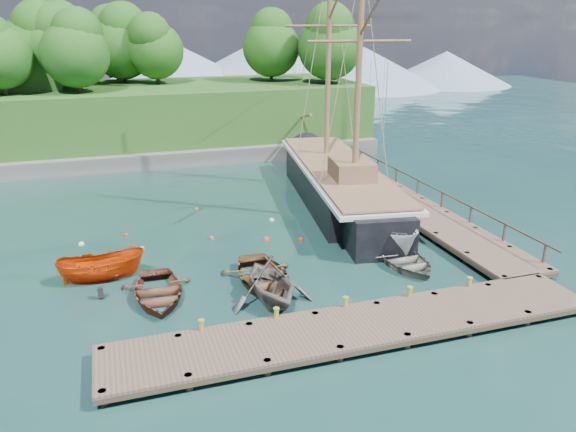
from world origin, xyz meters
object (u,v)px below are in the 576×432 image
object	(u,v)px
rowboat_1	(271,302)
rowboat_3	(405,267)
schooner	(338,186)
rowboat_2	(263,284)
cabin_boat_white	(382,248)
rowboat_0	(158,299)
motorboat_orange	(103,280)

from	to	relation	value
rowboat_1	rowboat_3	xyz separation A→B (m)	(7.53, 1.49, 0.00)
schooner	rowboat_2	bearing A→B (deg)	-119.37
cabin_boat_white	rowboat_2	bearing A→B (deg)	-175.94
rowboat_0	cabin_boat_white	size ratio (longest dim) A/B	0.90
cabin_boat_white	schooner	world-z (taller)	schooner
rowboat_2	cabin_boat_white	bearing A→B (deg)	17.35
rowboat_1	rowboat_2	distance (m)	1.78
cabin_boat_white	rowboat_0	bearing A→B (deg)	177.54
motorboat_orange	schooner	xyz separation A→B (m)	(15.51, 7.80, 1.08)
rowboat_3	cabin_boat_white	size ratio (longest dim) A/B	0.84
schooner	rowboat_1	bearing A→B (deg)	-115.64
rowboat_2	cabin_boat_white	world-z (taller)	cabin_boat_white
rowboat_2	motorboat_orange	size ratio (longest dim) A/B	1.20
rowboat_1	cabin_boat_white	world-z (taller)	rowboat_1
motorboat_orange	cabin_boat_white	size ratio (longest dim) A/B	0.80
rowboat_0	schooner	distance (m)	16.94
rowboat_2	rowboat_3	world-z (taller)	rowboat_2
motorboat_orange	schooner	bearing A→B (deg)	-62.43
rowboat_1	schooner	bearing A→B (deg)	51.13
rowboat_3	motorboat_orange	distance (m)	14.93
rowboat_0	rowboat_3	distance (m)	12.27
rowboat_2	motorboat_orange	bearing A→B (deg)	159.46
motorboat_orange	rowboat_3	bearing A→B (deg)	-101.11
rowboat_2	cabin_boat_white	distance (m)	7.70
motorboat_orange	rowboat_1	bearing A→B (deg)	-122.13
rowboat_1	rowboat_3	world-z (taller)	rowboat_1
cabin_boat_white	schooner	distance (m)	8.54
cabin_boat_white	rowboat_3	bearing A→B (deg)	-102.50
rowboat_0	rowboat_3	world-z (taller)	rowboat_0
rowboat_1	rowboat_3	distance (m)	7.68
cabin_boat_white	schooner	size ratio (longest dim) A/B	0.19
rowboat_2	rowboat_3	distance (m)	7.39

